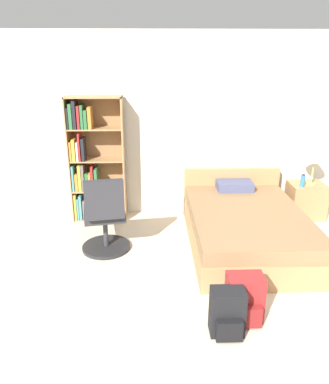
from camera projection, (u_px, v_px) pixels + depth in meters
ground_plane at (264, 377)px, 2.82m from camera, size 14.00×14.00×0.00m
wall_back at (208, 127)px, 5.40m from camera, size 9.00×0.06×2.60m
bookshelf at (90, 161)px, 5.27m from camera, size 0.77×0.33×1.76m
bed at (245, 225)px, 4.75m from camera, size 1.40×2.06×0.72m
office_chair at (105, 219)px, 4.47m from camera, size 0.60×0.65×0.99m
nightstand at (306, 200)px, 5.52m from camera, size 0.51×0.44×0.52m
table_lamp at (315, 157)px, 5.27m from camera, size 0.27×0.27×0.51m
water_bottle at (303, 181)px, 5.30m from camera, size 0.06×0.06×0.18m
backpack_red at (245, 299)px, 3.38m from camera, size 0.33×0.29×0.44m
backpack_black at (227, 313)px, 3.20m from camera, size 0.29×0.25×0.43m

